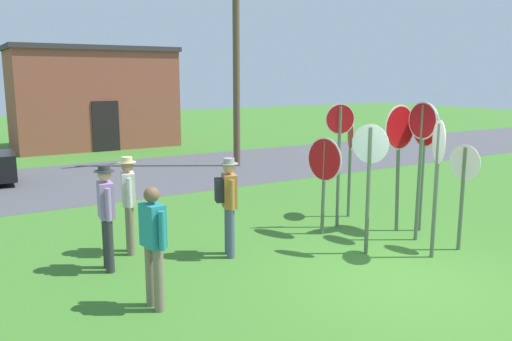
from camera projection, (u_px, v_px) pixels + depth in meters
name	position (u px, v px, depth m)	size (l,w,h in m)	color
ground_plane	(404.00, 280.00, 7.98)	(80.00, 80.00, 0.00)	#3D7528
street_asphalt	(159.00, 173.00, 16.80)	(60.00, 6.40, 0.01)	#4C4C51
building_background	(94.00, 97.00, 22.82)	(6.95, 3.75, 4.37)	brown
utility_pole	(236.00, 35.00, 17.37)	(1.80, 0.24, 8.60)	brown
stop_sign_leaning_right	(463.00, 180.00, 9.16)	(0.07, 0.64, 1.93)	#51664C
stop_sign_center_cluster	(421.00, 148.00, 9.64)	(0.10, 0.70, 2.65)	#51664C
stop_sign_nearest	(324.00, 169.00, 10.11)	(0.18, 0.86, 1.94)	#51664C
stop_sign_low_front	(399.00, 144.00, 10.26)	(0.90, 0.15, 2.56)	#51664C
stop_sign_leaning_left	(424.00, 143.00, 10.24)	(0.22, 0.86, 2.61)	#51664C
stop_sign_rear_left	(369.00, 168.00, 8.91)	(0.27, 0.63, 2.31)	#51664C
stop_sign_rear_right	(339.00, 147.00, 10.49)	(0.59, 0.22, 2.57)	#51664C
stop_sign_tallest	(350.00, 149.00, 11.35)	(0.40, 0.62, 2.24)	#51664C
stop_sign_far_back	(437.00, 165.00, 8.71)	(0.43, 0.61, 2.40)	#51664C
person_in_dark_shirt	(106.00, 211.00, 8.23)	(0.32, 0.57, 1.74)	#2D2D33
person_in_teal	(153.00, 241.00, 6.86)	(0.28, 0.56, 1.69)	#7A6B56
person_with_sunhat	(228.00, 200.00, 8.89)	(0.43, 0.55, 1.74)	#4C5670
person_near_signs	(129.00, 199.00, 9.05)	(0.32, 0.56, 1.74)	#7A6B56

